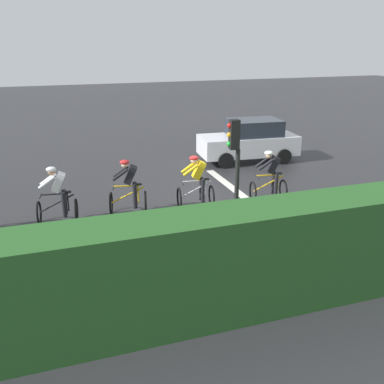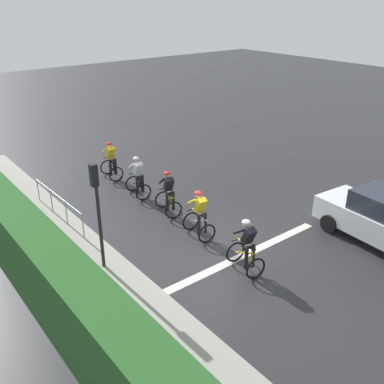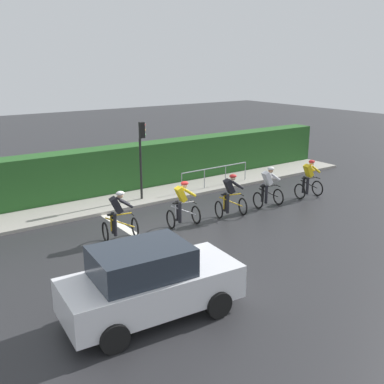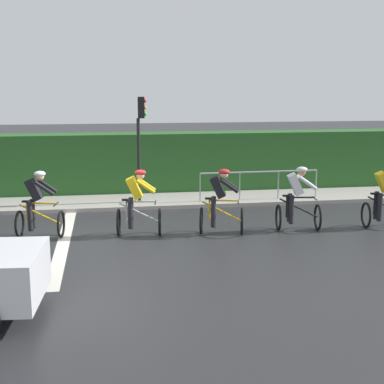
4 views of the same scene
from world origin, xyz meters
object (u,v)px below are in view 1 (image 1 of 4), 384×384
cyclist_trailing (270,177)px  pedestrian_railing_kerbside (67,248)px  cyclist_fourth (197,183)px  cyclist_second (58,196)px  car_white (250,141)px  cyclist_mid (129,188)px  traffic_light_near_crossing (235,170)px

cyclist_trailing → pedestrian_railing_kerbside: 7.14m
pedestrian_railing_kerbside → cyclist_fourth: bearing=-51.1°
cyclist_second → car_white: bearing=-61.6°
cyclist_second → car_white: car_white is taller
cyclist_second → cyclist_trailing: 6.50m
cyclist_mid → cyclist_fourth: size_ratio=1.00×
cyclist_second → traffic_light_near_crossing: (-3.59, -3.76, 1.43)m
cyclist_mid → cyclist_trailing: 4.48m
cyclist_trailing → cyclist_fourth: bearing=85.8°
cyclist_trailing → pedestrian_railing_kerbside: bearing=115.5°
traffic_light_near_crossing → pedestrian_railing_kerbside: traffic_light_near_crossing is taller
cyclist_mid → cyclist_second: bearing=91.7°
car_white → cyclist_mid: bearing=125.6°
cyclist_fourth → traffic_light_near_crossing: size_ratio=0.50×
cyclist_mid → cyclist_trailing: size_ratio=1.00×
cyclist_trailing → car_white: size_ratio=0.39×
car_white → traffic_light_near_crossing: traffic_light_near_crossing is taller
cyclist_mid → car_white: (4.27, -5.98, 0.08)m
cyclist_mid → traffic_light_near_crossing: size_ratio=0.50×
cyclist_fourth → cyclist_trailing: 2.42m
traffic_light_near_crossing → pedestrian_railing_kerbside: (0.21, 3.71, -1.42)m
car_white → traffic_light_near_crossing: 9.09m
cyclist_second → traffic_light_near_crossing: size_ratio=0.50×
cyclist_fourth → pedestrian_railing_kerbside: size_ratio=0.43×
cyclist_mid → cyclist_trailing: bearing=-94.7°
cyclist_trailing → traffic_light_near_crossing: 4.50m
cyclist_second → car_white: 9.10m
cyclist_fourth → cyclist_mid: bearing=84.7°
cyclist_fourth → pedestrian_railing_kerbside: (-3.26, 4.03, 0.00)m
cyclist_trailing → traffic_light_near_crossing: size_ratio=0.50×
cyclist_fourth → traffic_light_near_crossing: traffic_light_near_crossing is taller
cyclist_mid → cyclist_fourth: bearing=-95.3°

